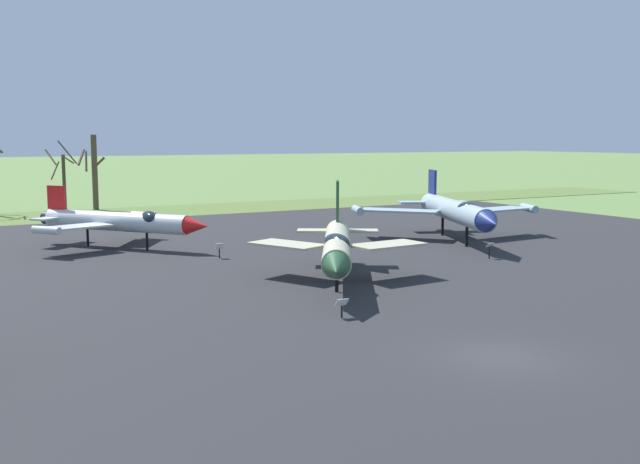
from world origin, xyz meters
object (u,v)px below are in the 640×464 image
(jet_fighter_front_right, at_px, (455,211))
(jet_fighter_rear_center, at_px, (119,221))
(info_placard_front_left, at_px, (342,306))
(info_placard_front_right, at_px, (489,249))
(jet_fighter_front_left, at_px, (337,245))
(info_placard_rear_center, at_px, (219,249))

(jet_fighter_front_right, relative_size, jet_fighter_rear_center, 1.31)
(info_placard_front_left, bearing_deg, jet_fighter_front_right, 39.69)
(info_placard_front_right, bearing_deg, jet_fighter_front_left, -170.47)
(jet_fighter_front_left, distance_m, info_placard_rear_center, 10.91)
(jet_fighter_rear_center, bearing_deg, info_placard_front_left, -82.99)
(jet_fighter_front_left, height_order, jet_fighter_front_right, jet_fighter_front_left)
(jet_fighter_front_right, distance_m, info_placard_rear_center, 18.19)
(info_placard_front_left, xyz_separation_m, info_placard_rear_center, (1.34, 17.22, 0.05))
(info_placard_front_right, bearing_deg, jet_fighter_rear_center, 140.35)
(jet_fighter_front_left, distance_m, jet_fighter_front_right, 18.33)
(jet_fighter_front_left, xyz_separation_m, jet_fighter_front_right, (15.70, 9.46, 0.26))
(jet_fighter_front_left, bearing_deg, info_placard_front_left, -119.17)
(jet_fighter_front_left, relative_size, info_placard_front_left, 15.09)
(info_placard_front_right, relative_size, jet_fighter_rear_center, 0.09)
(jet_fighter_front_left, xyz_separation_m, info_placard_front_right, (12.40, 2.08, -1.38))
(info_placard_front_right, bearing_deg, jet_fighter_front_right, 65.89)
(info_placard_front_left, distance_m, info_placard_rear_center, 17.27)
(info_placard_front_right, bearing_deg, info_placard_rear_center, 150.16)
(info_placard_front_right, height_order, info_placard_rear_center, info_placard_front_right)
(jet_fighter_front_left, xyz_separation_m, jet_fighter_rear_center, (-6.74, 17.94, -0.12))
(jet_fighter_front_left, bearing_deg, info_placard_front_right, 9.53)
(info_placard_front_right, relative_size, info_placard_rear_center, 1.04)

